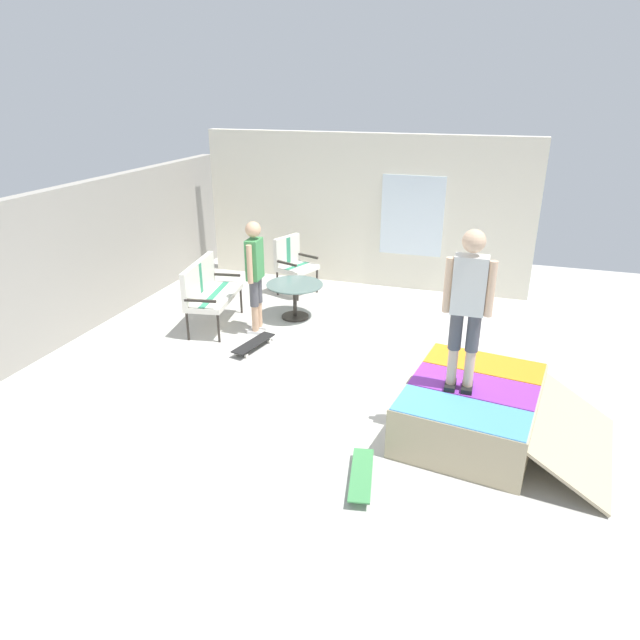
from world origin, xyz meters
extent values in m
cube|color=beige|center=(0.00, 0.00, -0.05)|extent=(12.00, 12.00, 0.10)
cube|color=#9E998E|center=(0.00, 4.00, 1.09)|extent=(9.00, 0.20, 2.17)
cube|color=silver|center=(3.80, 0.50, 1.36)|extent=(0.20, 6.00, 2.72)
cube|color=silver|center=(3.69, -0.40, 1.35)|extent=(0.03, 1.10, 1.40)
cube|color=tan|center=(-0.75, -1.83, 0.28)|extent=(1.88, 1.54, 0.56)
cube|color=#4C99D8|center=(-1.32, -1.75, 0.57)|extent=(0.73, 1.34, 0.01)
cube|color=purple|center=(-0.75, -1.83, 0.57)|extent=(0.73, 1.34, 0.01)
cube|color=orange|center=(-0.19, -1.92, 0.57)|extent=(0.73, 1.34, 0.01)
cylinder|color=#B2B2B7|center=(-0.67, -1.21, 0.53)|extent=(1.64, 0.28, 0.05)
cube|color=tan|center=(-0.90, -2.83, 0.25)|extent=(1.77, 1.02, 0.46)
cylinder|color=#2D2823|center=(0.49, 1.81, 0.22)|extent=(0.04, 0.04, 0.44)
cylinder|color=#2D2823|center=(1.64, 2.00, 0.22)|extent=(0.04, 0.04, 0.44)
cylinder|color=#2D2823|center=(0.41, 2.28, 0.22)|extent=(0.04, 0.04, 0.44)
cylinder|color=#2D2823|center=(1.57, 2.46, 0.22)|extent=(0.04, 0.04, 0.44)
cube|color=silver|center=(1.03, 2.14, 0.48)|extent=(1.32, 0.74, 0.08)
cube|color=#338C66|center=(1.03, 2.14, 0.52)|extent=(1.21, 0.29, 0.00)
cube|color=silver|center=(0.99, 2.37, 0.77)|extent=(1.25, 0.28, 0.50)
cube|color=#338C66|center=(0.99, 2.37, 0.77)|extent=(0.11, 0.10, 0.46)
cube|color=#2D2823|center=(0.43, 2.04, 0.64)|extent=(0.11, 0.47, 0.04)
cube|color=#2D2823|center=(1.62, 2.23, 0.64)|extent=(0.11, 0.47, 0.04)
cylinder|color=#2D2823|center=(2.46, 1.32, 0.22)|extent=(0.04, 0.04, 0.44)
cylinder|color=#2D2823|center=(2.97, 1.13, 0.22)|extent=(0.04, 0.04, 0.44)
cylinder|color=#2D2823|center=(2.63, 1.76, 0.22)|extent=(0.04, 0.04, 0.44)
cylinder|color=#2D2823|center=(3.13, 1.57, 0.22)|extent=(0.04, 0.04, 0.44)
cube|color=silver|center=(2.80, 1.44, 0.48)|extent=(0.77, 0.73, 0.08)
cube|color=#338C66|center=(2.80, 1.44, 0.52)|extent=(0.58, 0.30, 0.00)
cube|color=silver|center=(2.88, 1.66, 0.77)|extent=(0.61, 0.29, 0.50)
cube|color=#338C66|center=(2.88, 1.66, 0.77)|extent=(0.12, 0.11, 0.46)
cube|color=#2D2823|center=(2.53, 1.54, 0.64)|extent=(0.20, 0.45, 0.04)
cube|color=#2D2823|center=(3.07, 1.34, 0.64)|extent=(0.20, 0.45, 0.04)
cylinder|color=#2D2823|center=(1.72, 1.09, 0.28)|extent=(0.06, 0.06, 0.55)
cylinder|color=#2D2823|center=(1.72, 1.09, 0.01)|extent=(0.44, 0.44, 0.03)
cylinder|color=slate|center=(1.72, 1.09, 0.56)|extent=(0.90, 0.90, 0.02)
cube|color=silver|center=(0.93, 1.43, 0.03)|extent=(0.13, 0.25, 0.05)
cylinder|color=tan|center=(0.93, 1.43, 0.25)|extent=(0.10, 0.10, 0.40)
cylinder|color=#4C4C51|center=(0.93, 1.43, 0.65)|extent=(0.13, 0.13, 0.40)
cube|color=silver|center=(1.10, 1.44, 0.03)|extent=(0.13, 0.25, 0.05)
cylinder|color=tan|center=(1.10, 1.44, 0.25)|extent=(0.10, 0.10, 0.40)
cylinder|color=#4C4C51|center=(1.10, 1.44, 0.65)|extent=(0.13, 0.13, 0.40)
cube|color=#3F8C4C|center=(1.01, 1.44, 1.14)|extent=(0.33, 0.20, 0.59)
sphere|color=tan|center=(1.01, 1.44, 1.58)|extent=(0.23, 0.23, 0.23)
cylinder|color=tan|center=(0.82, 1.42, 1.12)|extent=(0.08, 0.08, 0.56)
cylinder|color=tan|center=(1.21, 1.45, 1.12)|extent=(0.08, 0.08, 0.56)
cube|color=black|center=(-0.88, -1.77, 0.60)|extent=(0.24, 0.11, 0.05)
cylinder|color=beige|center=(-0.88, -1.77, 0.82)|extent=(0.10, 0.10, 0.39)
cylinder|color=#4C4C51|center=(-0.88, -1.77, 1.21)|extent=(0.13, 0.13, 0.39)
cube|color=black|center=(-0.88, -1.60, 0.60)|extent=(0.24, 0.11, 0.05)
cylinder|color=beige|center=(-0.88, -1.60, 0.82)|extent=(0.10, 0.10, 0.39)
cylinder|color=#4C4C51|center=(-0.88, -1.60, 1.21)|extent=(0.13, 0.13, 0.39)
cube|color=silver|center=(-0.88, -1.69, 1.70)|extent=(0.18, 0.32, 0.58)
sphere|color=beige|center=(-0.88, -1.69, 2.13)|extent=(0.22, 0.22, 0.22)
cylinder|color=beige|center=(-0.88, -1.89, 1.68)|extent=(0.08, 0.08, 0.55)
cylinder|color=beige|center=(-0.88, -1.49, 1.68)|extent=(0.08, 0.08, 0.55)
cube|color=black|center=(0.43, 1.24, 0.09)|extent=(0.82, 0.36, 0.02)
cylinder|color=silver|center=(0.68, 1.10, 0.03)|extent=(0.06, 0.04, 0.06)
cylinder|color=silver|center=(0.72, 1.26, 0.03)|extent=(0.06, 0.04, 0.06)
cylinder|color=silver|center=(0.13, 1.22, 0.03)|extent=(0.06, 0.04, 0.06)
cylinder|color=silver|center=(0.17, 1.37, 0.03)|extent=(0.06, 0.04, 0.06)
cube|color=#3F8C4C|center=(-1.95, -0.93, 0.09)|extent=(0.82, 0.34, 0.02)
cylinder|color=#333333|center=(-1.66, -0.96, 0.03)|extent=(0.06, 0.04, 0.06)
cylinder|color=#333333|center=(-1.69, -0.80, 0.03)|extent=(0.06, 0.04, 0.06)
cylinder|color=#333333|center=(-2.21, -1.06, 0.03)|extent=(0.06, 0.04, 0.06)
cylinder|color=#333333|center=(-2.24, -0.91, 0.03)|extent=(0.06, 0.04, 0.06)
camera|label=1|loc=(-6.21, -1.90, 3.47)|focal=31.74mm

